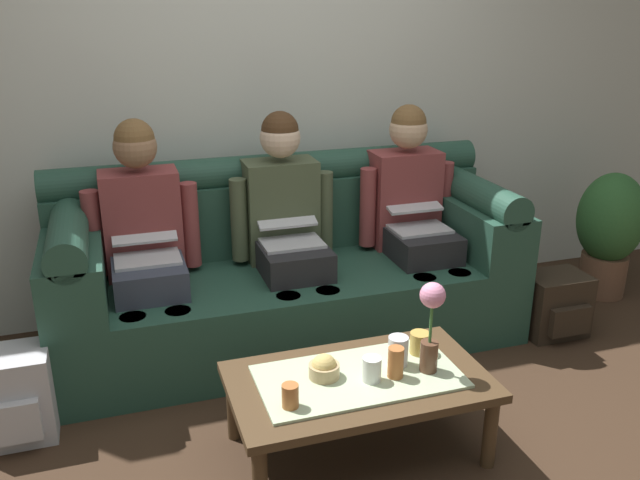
# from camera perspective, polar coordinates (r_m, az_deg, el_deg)

# --- Properties ---
(ground_plane) EXTENTS (14.00, 14.00, 0.00)m
(ground_plane) POSITION_cam_1_polar(r_m,az_deg,el_deg) (2.81, 3.97, -18.74)
(ground_plane) COLOR #382619
(back_wall_patterned) EXTENTS (6.00, 0.12, 2.90)m
(back_wall_patterned) POSITION_cam_1_polar(r_m,az_deg,el_deg) (3.83, -5.30, 15.31)
(back_wall_patterned) COLOR silver
(back_wall_patterned) RESTS_ON ground_plane
(couch) EXTENTS (2.41, 0.88, 0.96)m
(couch) POSITION_cam_1_polar(r_m,az_deg,el_deg) (3.59, -2.83, -2.83)
(couch) COLOR #234738
(couch) RESTS_ON ground_plane
(person_left) EXTENTS (0.56, 0.67, 1.22)m
(person_left) POSITION_cam_1_polar(r_m,az_deg,el_deg) (3.38, -14.81, 0.30)
(person_left) COLOR #383D4C
(person_left) RESTS_ON ground_plane
(person_middle) EXTENTS (0.56, 0.67, 1.22)m
(person_middle) POSITION_cam_1_polar(r_m,az_deg,el_deg) (3.48, -2.90, 1.55)
(person_middle) COLOR #232326
(person_middle) RESTS_ON ground_plane
(person_right) EXTENTS (0.56, 0.67, 1.22)m
(person_right) POSITION_cam_1_polar(r_m,az_deg,el_deg) (3.72, 7.91, 2.63)
(person_right) COLOR #232326
(person_right) RESTS_ON ground_plane
(coffee_table) EXTENTS (1.03, 0.59, 0.36)m
(coffee_table) POSITION_cam_1_polar(r_m,az_deg,el_deg) (2.71, 3.31, -12.39)
(coffee_table) COLOR #47331E
(coffee_table) RESTS_ON ground_plane
(flower_vase) EXTENTS (0.10, 0.10, 0.38)m
(flower_vase) POSITION_cam_1_polar(r_m,az_deg,el_deg) (2.64, 9.50, -6.72)
(flower_vase) COLOR brown
(flower_vase) RESTS_ON coffee_table
(snack_bowl) EXTENTS (0.12, 0.12, 0.10)m
(snack_bowl) POSITION_cam_1_polar(r_m,az_deg,el_deg) (2.65, 0.35, -10.94)
(snack_bowl) COLOR tan
(snack_bowl) RESTS_ON coffee_table
(cup_near_left) EXTENTS (0.07, 0.07, 0.10)m
(cup_near_left) POSITION_cam_1_polar(r_m,az_deg,el_deg) (2.63, 4.45, -10.97)
(cup_near_left) COLOR white
(cup_near_left) RESTS_ON coffee_table
(cup_near_right) EXTENTS (0.06, 0.06, 0.09)m
(cup_near_right) POSITION_cam_1_polar(r_m,az_deg,el_deg) (2.48, -2.57, -13.20)
(cup_near_right) COLOR #B26633
(cup_near_right) RESTS_ON coffee_table
(cup_far_center) EXTENTS (0.06, 0.06, 0.13)m
(cup_far_center) POSITION_cam_1_polar(r_m,az_deg,el_deg) (2.66, 6.51, -10.38)
(cup_far_center) COLOR #B26633
(cup_far_center) RESTS_ON coffee_table
(cup_far_left) EXTENTS (0.08, 0.08, 0.12)m
(cup_far_left) POSITION_cam_1_polar(r_m,az_deg,el_deg) (2.74, 6.70, -9.41)
(cup_far_left) COLOR silver
(cup_far_left) RESTS_ON coffee_table
(cup_far_right) EXTENTS (0.08, 0.08, 0.09)m
(cup_far_right) POSITION_cam_1_polar(r_m,az_deg,el_deg) (2.84, 8.54, -8.71)
(cup_far_right) COLOR gold
(cup_far_right) RESTS_ON coffee_table
(backpack_left) EXTENTS (0.31, 0.30, 0.39)m
(backpack_left) POSITION_cam_1_polar(r_m,az_deg,el_deg) (3.12, -24.74, -12.11)
(backpack_left) COLOR #B7B7BC
(backpack_left) RESTS_ON ground_plane
(backpack_right) EXTENTS (0.34, 0.30, 0.35)m
(backpack_right) POSITION_cam_1_polar(r_m,az_deg,el_deg) (3.90, 19.46, -5.27)
(backpack_right) COLOR #2D2319
(backpack_right) RESTS_ON ground_plane
(potted_plant) EXTENTS (0.40, 0.40, 0.78)m
(potted_plant) POSITION_cam_1_polar(r_m,az_deg,el_deg) (4.44, 23.56, 0.90)
(potted_plant) COLOR brown
(potted_plant) RESTS_ON ground_plane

